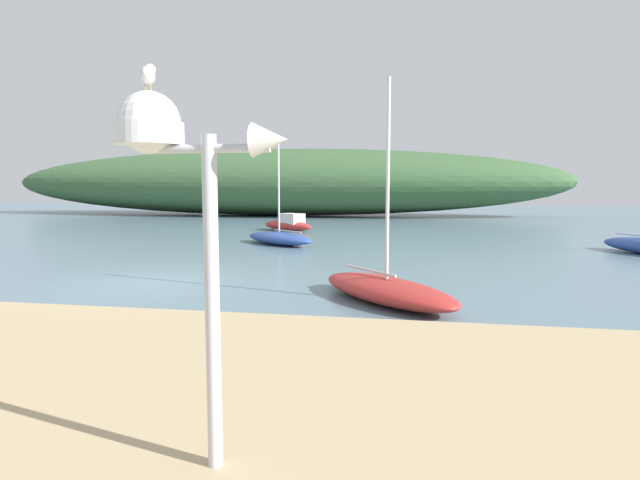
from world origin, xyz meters
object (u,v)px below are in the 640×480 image
(mast_structure, at_px, (171,158))
(sailboat_west_reach, at_px, (386,289))
(motorboat_near_shore, at_px, (288,224))
(sailboat_far_right, at_px, (279,238))
(seagull_on_radar, at_px, (148,74))

(mast_structure, distance_m, sailboat_west_reach, 7.79)
(sailboat_west_reach, bearing_deg, mast_structure, -100.66)
(motorboat_near_shore, bearing_deg, sailboat_far_right, -79.56)
(sailboat_far_right, bearing_deg, seagull_on_radar, -78.40)
(sailboat_west_reach, bearing_deg, sailboat_far_right, 116.27)
(seagull_on_radar, bearing_deg, sailboat_far_right, 101.60)
(mast_structure, bearing_deg, sailboat_west_reach, 79.34)
(seagull_on_radar, bearing_deg, sailboat_west_reach, 77.94)
(mast_structure, distance_m, motorboat_near_shore, 25.28)
(mast_structure, xyz_separation_m, motorboat_near_shore, (-5.10, 24.65, -2.34))
(mast_structure, xyz_separation_m, sailboat_west_reach, (1.37, 7.26, -2.45))
(sailboat_far_right, relative_size, sailboat_west_reach, 0.96)
(motorboat_near_shore, bearing_deg, sailboat_west_reach, -69.61)
(seagull_on_radar, bearing_deg, mast_structure, -4.92)
(motorboat_near_shore, bearing_deg, seagull_on_radar, -78.72)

